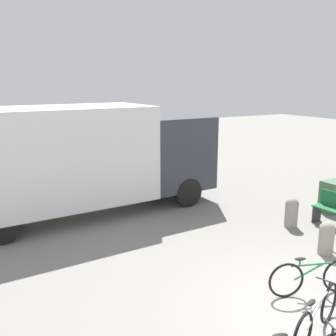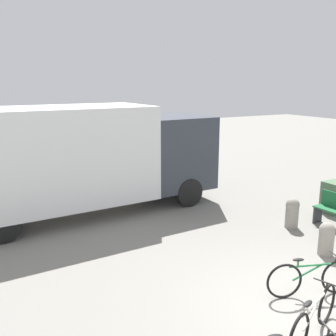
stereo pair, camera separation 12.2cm
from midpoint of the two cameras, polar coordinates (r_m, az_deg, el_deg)
ground_plane at (r=7.22m, az=22.21°, el=-20.20°), size 60.00×60.00×0.00m
delivery_truck at (r=11.19m, az=-13.09°, el=1.81°), size 7.98×2.74×3.17m
bicycle_middle at (r=6.49m, az=21.18°, el=-20.37°), size 1.66×0.66×0.76m
bicycle_far at (r=7.58m, az=20.79°, el=-15.22°), size 1.66×0.67×0.76m
bollard_near_bench at (r=9.31m, az=22.65°, el=-9.63°), size 0.35×0.35×0.78m
bollard_far_bench at (r=10.66m, az=18.00°, el=-6.28°), size 0.36×0.36×0.82m
utility_box at (r=12.32m, az=23.62°, el=-3.99°), size 0.69×0.54×0.95m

